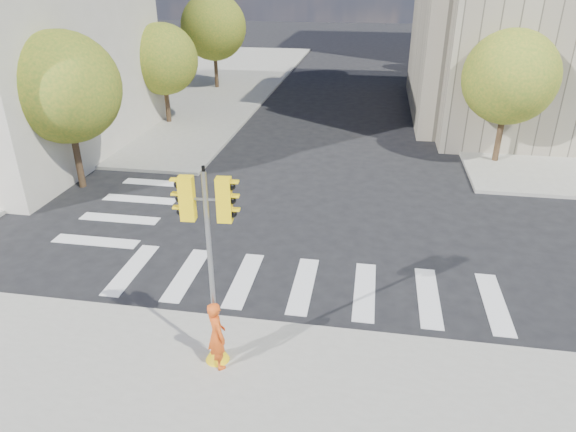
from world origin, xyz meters
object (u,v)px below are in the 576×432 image
object	(u,v)px
lamp_near	(505,52)
lamp_far	(466,25)
traffic_signal	(212,286)
photographer	(217,335)

from	to	relation	value
lamp_near	lamp_far	world-z (taller)	same
lamp_near	traffic_signal	xyz separation A→B (m)	(-9.62, -19.65, -2.37)
lamp_near	photographer	world-z (taller)	lamp_near
lamp_near	traffic_signal	size ratio (longest dim) A/B	1.68
lamp_near	lamp_far	xyz separation A→B (m)	(0.00, 14.00, 0.00)
lamp_near	traffic_signal	bearing A→B (deg)	-116.09
lamp_far	photographer	xyz separation A→B (m)	(-9.55, -33.81, -3.57)
traffic_signal	photographer	distance (m)	1.22
lamp_near	photographer	xyz separation A→B (m)	(-9.55, -19.81, -3.57)
traffic_signal	photographer	world-z (taller)	traffic_signal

